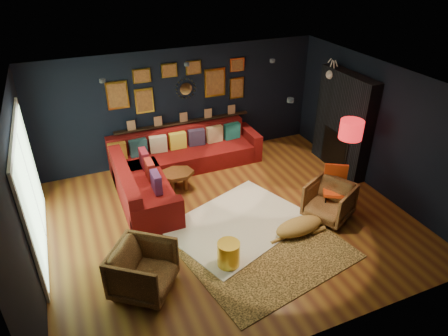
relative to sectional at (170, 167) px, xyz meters
name	(u,v)px	position (x,y,z in m)	size (l,w,h in m)	color
floor	(230,220)	(0.61, -1.81, -0.32)	(6.50, 6.50, 0.00)	brown
room_walls	(230,144)	(0.61, -1.81, 1.27)	(6.50, 6.50, 6.50)	black
sectional	(170,167)	(0.00, 0.00, 0.00)	(3.41, 2.69, 0.86)	maroon
ledge	(184,122)	(0.61, 0.87, 0.60)	(3.20, 0.12, 0.04)	black
gallery_wall	(181,85)	(0.60, 0.91, 1.48)	(3.15, 0.04, 1.02)	gold
sunburst_mirror	(186,89)	(0.71, 0.91, 1.38)	(0.47, 0.16, 0.47)	silver
fireplace	(342,126)	(3.71, -0.91, 0.70)	(0.31, 1.60, 2.20)	black
deer_head	(337,74)	(3.75, -0.41, 1.73)	(0.50, 0.28, 0.45)	white
sliding_door	(31,191)	(-2.60, -1.21, 0.78)	(0.06, 2.80, 2.20)	white
ceiling_spots	(212,75)	(0.61, -1.01, 2.24)	(3.30, 2.50, 0.06)	black
shag_rug	(238,223)	(0.71, -1.99, -0.31)	(2.42, 1.76, 0.03)	white
leopard_rug	(271,255)	(0.87, -2.97, -0.32)	(2.59, 1.85, 0.01)	tan
coffee_table	(177,175)	(0.01, -0.41, 0.02)	(0.78, 0.60, 0.38)	brown
pouf	(146,184)	(-0.61, -0.31, -0.11)	(0.54, 0.54, 0.36)	maroon
armchair_left	(143,268)	(-1.24, -2.89, 0.11)	(0.83, 0.78, 0.86)	#C78146
armchair_right	(329,200)	(2.36, -2.44, 0.07)	(0.77, 0.72, 0.79)	#C78146
gold_stool	(229,254)	(0.11, -2.91, -0.09)	(0.37, 0.37, 0.46)	gold
orange_chair	(335,185)	(2.61, -2.24, 0.22)	(0.60, 0.60, 0.92)	black
floor_lamp	(351,133)	(3.11, -1.86, 1.05)	(0.45, 0.45, 1.63)	black
dog	(299,224)	(1.59, -2.66, -0.11)	(1.27, 0.63, 0.40)	gold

